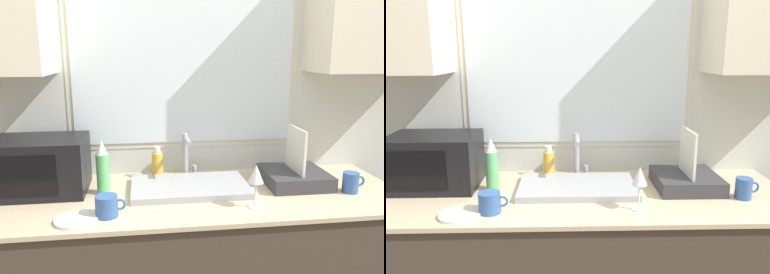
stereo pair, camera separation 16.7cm
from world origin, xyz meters
The scene contains 11 objects.
wall_back centered at (0.00, 0.65, 1.40)m, with size 6.00×0.38×2.60m.
sink_basin centered at (-0.01, 0.38, 0.93)m, with size 0.56×0.34×0.03m.
faucet centered at (-0.01, 0.55, 1.05)m, with size 0.08×0.19×0.24m.
microwave centered at (-0.71, 0.45, 1.04)m, with size 0.42×0.32×0.26m.
dish_rack centered at (0.52, 0.39, 0.96)m, with size 0.30×0.31×0.29m.
spray_bottle centered at (-0.42, 0.38, 1.04)m, with size 0.06×0.06×0.26m.
soap_bottle centered at (-0.16, 0.57, 0.99)m, with size 0.06×0.06×0.17m.
mug_near_sink centered at (-0.38, 0.12, 0.96)m, with size 0.12×0.09×0.09m.
wine_glass centered at (0.24, 0.13, 1.06)m, with size 0.06×0.06×0.19m.
mug_by_rack centered at (0.74, 0.24, 0.96)m, with size 0.11×0.07×0.10m.
small_plate centered at (-0.50, 0.10, 0.92)m, with size 0.17×0.17×0.01m.
Camera 2 is at (-0.06, -1.33, 1.57)m, focal length 35.00 mm.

